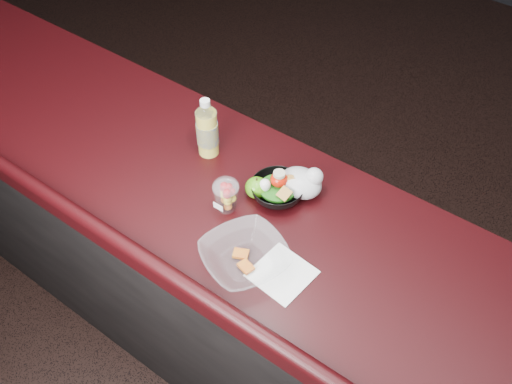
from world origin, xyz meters
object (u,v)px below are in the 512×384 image
(takeout_bowl, at_px, (245,257))
(green_apple, at_px, (257,188))
(snack_bowl, at_px, (277,189))
(fruit_cup, at_px, (226,195))
(lemonade_bottle, at_px, (207,131))

(takeout_bowl, bearing_deg, green_apple, 118.61)
(green_apple, distance_m, snack_bowl, 0.07)
(green_apple, relative_size, takeout_bowl, 0.24)
(snack_bowl, bearing_deg, fruit_cup, -127.21)
(lemonade_bottle, height_order, green_apple, lemonade_bottle)
(lemonade_bottle, distance_m, fruit_cup, 0.27)
(green_apple, bearing_deg, fruit_cup, -114.50)
(fruit_cup, distance_m, snack_bowl, 0.17)
(fruit_cup, relative_size, takeout_bowl, 0.37)
(fruit_cup, xyz_separation_m, snack_bowl, (0.10, 0.14, -0.03))
(green_apple, distance_m, takeout_bowl, 0.27)
(lemonade_bottle, bearing_deg, green_apple, -14.71)
(fruit_cup, xyz_separation_m, takeout_bowl, (0.18, -0.14, -0.03))
(fruit_cup, height_order, takeout_bowl, fruit_cup)
(fruit_cup, bearing_deg, takeout_bowl, -38.31)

